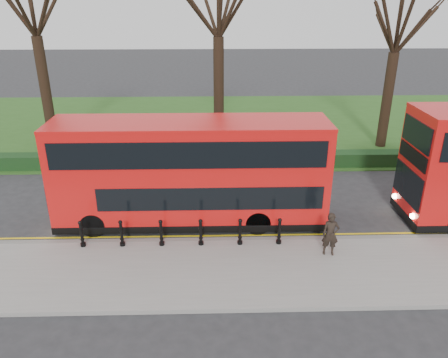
{
  "coord_description": "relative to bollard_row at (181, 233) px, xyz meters",
  "views": [
    {
      "loc": [
        1.64,
        -15.37,
        8.84
      ],
      "look_at": [
        2.06,
        0.5,
        2.0
      ],
      "focal_mm": 35.0,
      "sensor_mm": 36.0,
      "label": 1
    }
  ],
  "objects": [
    {
      "name": "ground",
      "position": [
        -0.42,
        1.35,
        -0.65
      ],
      "size": [
        120.0,
        120.0,
        0.0
      ],
      "primitive_type": "plane",
      "color": "#28282B",
      "rests_on": "ground"
    },
    {
      "name": "pavement",
      "position": [
        -0.42,
        -1.65,
        -0.57
      ],
      "size": [
        60.0,
        4.0,
        0.15
      ],
      "primitive_type": "cube",
      "color": "gray",
      "rests_on": "ground"
    },
    {
      "name": "kerb",
      "position": [
        -0.42,
        0.35,
        -0.57
      ],
      "size": [
        60.0,
        0.25,
        0.16
      ],
      "primitive_type": "cube",
      "color": "slate",
      "rests_on": "ground"
    },
    {
      "name": "grass_verge",
      "position": [
        -0.42,
        16.35,
        -0.62
      ],
      "size": [
        60.0,
        18.0,
        0.06
      ],
      "primitive_type": "cube",
      "color": "#29511B",
      "rests_on": "ground"
    },
    {
      "name": "hedge",
      "position": [
        -0.42,
        8.15,
        -0.25
      ],
      "size": [
        60.0,
        0.9,
        0.8
      ],
      "primitive_type": "cube",
      "color": "black",
      "rests_on": "ground"
    },
    {
      "name": "yellow_line_outer",
      "position": [
        -0.42,
        0.65,
        -0.64
      ],
      "size": [
        60.0,
        0.1,
        0.01
      ],
      "primitive_type": "cube",
      "color": "yellow",
      "rests_on": "ground"
    },
    {
      "name": "yellow_line_inner",
      "position": [
        -0.42,
        0.85,
        -0.64
      ],
      "size": [
        60.0,
        0.1,
        0.01
      ],
      "primitive_type": "cube",
      "color": "yellow",
      "rests_on": "ground"
    },
    {
      "name": "tree_right",
      "position": [
        11.58,
        11.35,
        6.81
      ],
      "size": [
        6.58,
        6.58,
        10.27
      ],
      "color": "black",
      "rests_on": "ground"
    },
    {
      "name": "bollard_row",
      "position": [
        0.0,
        0.0,
        0.0
      ],
      "size": [
        7.43,
        0.15,
        1.0
      ],
      "color": "black",
      "rests_on": "pavement"
    },
    {
      "name": "bus_lead",
      "position": [
        0.31,
        2.07,
        1.51
      ],
      "size": [
        10.8,
        2.48,
        4.3
      ],
      "color": "red",
      "rests_on": "ground"
    },
    {
      "name": "pedestrian",
      "position": [
        5.34,
        -0.76,
        0.31
      ],
      "size": [
        0.63,
        0.46,
        1.61
      ],
      "primitive_type": "imported",
      "rotation": [
        0.0,
        0.0,
        -0.13
      ],
      "color": "black",
      "rests_on": "pavement"
    }
  ]
}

